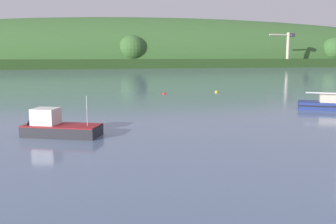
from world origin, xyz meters
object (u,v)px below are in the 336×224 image
Objects in this scene: dockside_crane at (287,50)px; mooring_buoy_foreground at (216,92)px; fishing_boat_moored at (54,130)px; mooring_buoy_midchannel at (164,94)px.

dockside_crane reaches higher than mooring_buoy_foreground.
mooring_buoy_foreground is (24.84, 32.11, -0.50)m from fishing_boat_moored.
fishing_boat_moored reaches higher than mooring_buoy_foreground.
mooring_buoy_foreground is at bearing -105.78° from fishing_boat_moored.
mooring_buoy_foreground is 9.63m from mooring_buoy_midchannel.
mooring_buoy_midchannel is (-9.55, -1.22, 0.00)m from mooring_buoy_foreground.
dockside_crane is 185.96m from fishing_boat_moored.
fishing_boat_moored is at bearing -127.72° from mooring_buoy_foreground.
dockside_crane is at bearing -102.52° from fishing_boat_moored.
dockside_crane is at bearing 56.44° from mooring_buoy_foreground.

